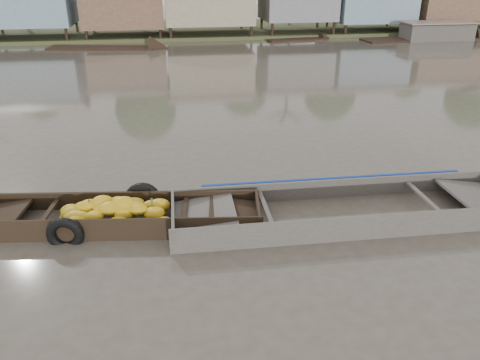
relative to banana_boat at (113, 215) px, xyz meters
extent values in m
plane|color=#494238|center=(2.27, -0.98, -0.20)|extent=(120.00, 120.00, 0.00)
cube|color=#384723|center=(2.27, 32.02, -0.20)|extent=(120.00, 12.00, 0.50)
cube|color=gray|center=(-8.23, 28.52, 2.50)|extent=(6.20, 5.20, 3.20)
cube|color=brown|center=(-1.53, 28.52, 2.00)|extent=(5.80, 4.60, 2.70)
cube|color=gray|center=(4.77, 28.52, 2.45)|extent=(6.50, 5.30, 3.30)
cube|color=slate|center=(11.77, 28.52, 2.40)|extent=(5.40, 4.70, 2.90)
cube|color=gray|center=(17.77, 28.52, 2.30)|extent=(6.00, 5.00, 3.10)
cube|color=brown|center=(24.27, 28.52, 2.25)|extent=(5.70, 4.90, 2.80)
cylinder|color=#473323|center=(-9.73, 33.02, 2.25)|extent=(0.28, 0.28, 4.90)
cube|color=black|center=(0.09, -0.01, -0.28)|extent=(6.24, 1.91, 0.08)
cube|color=black|center=(0.17, 0.66, -0.03)|extent=(6.25, 0.92, 0.58)
cube|color=black|center=(0.01, -0.67, -0.03)|extent=(6.25, 0.92, 0.58)
cube|color=black|center=(3.14, -0.38, -0.03)|extent=(0.23, 1.36, 0.55)
cube|color=black|center=(2.61, -0.31, 0.04)|extent=(1.20, 1.30, 0.21)
cube|color=black|center=(-1.37, 0.17, 0.09)|extent=(0.26, 1.31, 0.05)
cube|color=black|center=(1.55, -0.18, 0.09)|extent=(0.26, 1.31, 0.05)
ellipsoid|color=gold|center=(-0.07, 0.23, 0.16)|extent=(0.48, 0.36, 0.28)
ellipsoid|color=gold|center=(0.26, -0.23, 0.16)|extent=(0.47, 0.35, 0.27)
ellipsoid|color=gold|center=(-0.16, -0.06, 0.21)|extent=(0.50, 0.38, 0.29)
ellipsoid|color=gold|center=(-0.94, 0.06, -0.01)|extent=(0.42, 0.31, 0.24)
ellipsoid|color=gold|center=(0.83, 0.21, 0.05)|extent=(0.47, 0.35, 0.27)
ellipsoid|color=gold|center=(-0.34, -0.25, 0.15)|extent=(0.42, 0.31, 0.24)
ellipsoid|color=gold|center=(-0.61, 0.15, 0.17)|extent=(0.46, 0.35, 0.26)
ellipsoid|color=gold|center=(-0.91, 0.26, 0.06)|extent=(0.49, 0.37, 0.28)
ellipsoid|color=gold|center=(-0.18, 0.35, 0.17)|extent=(0.43, 0.32, 0.25)
ellipsoid|color=gold|center=(0.05, 0.14, 0.20)|extent=(0.51, 0.39, 0.29)
ellipsoid|color=gold|center=(1.00, 0.12, 0.10)|extent=(0.53, 0.40, 0.30)
ellipsoid|color=gold|center=(0.15, -0.39, 0.04)|extent=(0.44, 0.33, 0.25)
ellipsoid|color=gold|center=(-0.19, 0.08, 0.30)|extent=(0.51, 0.39, 0.29)
ellipsoid|color=gold|center=(0.47, 0.37, 0.07)|extent=(0.45, 0.34, 0.26)
ellipsoid|color=gold|center=(-0.74, -0.23, 0.03)|extent=(0.53, 0.40, 0.30)
ellipsoid|color=gold|center=(0.16, -0.13, 0.20)|extent=(0.48, 0.36, 0.28)
ellipsoid|color=gold|center=(0.58, -0.25, 0.23)|extent=(0.42, 0.32, 0.24)
ellipsoid|color=gold|center=(0.42, 0.34, 0.08)|extent=(0.47, 0.35, 0.27)
ellipsoid|color=gold|center=(0.48, -0.12, 0.21)|extent=(0.50, 0.37, 0.28)
ellipsoid|color=gold|center=(-0.92, -0.25, -0.04)|extent=(0.43, 0.32, 0.25)
ellipsoid|color=gold|center=(0.90, -0.26, 0.12)|extent=(0.50, 0.37, 0.28)
ellipsoid|color=gold|center=(-0.47, 0.13, 0.20)|extent=(0.54, 0.41, 0.31)
ellipsoid|color=gold|center=(-0.65, -0.14, 0.08)|extent=(0.48, 0.36, 0.27)
ellipsoid|color=gold|center=(0.26, -0.06, 0.30)|extent=(0.55, 0.41, 0.32)
ellipsoid|color=gold|center=(-0.84, 0.06, 0.08)|extent=(0.54, 0.41, 0.31)
ellipsoid|color=gold|center=(-0.03, -0.16, 0.26)|extent=(0.51, 0.39, 0.29)
ellipsoid|color=gold|center=(0.14, 0.09, 0.28)|extent=(0.41, 0.31, 0.24)
ellipsoid|color=gold|center=(-0.15, 0.17, 0.18)|extent=(0.48, 0.36, 0.27)
ellipsoid|color=gold|center=(-0.68, -0.24, 0.01)|extent=(0.53, 0.39, 0.30)
ellipsoid|color=gold|center=(-0.76, -0.12, 0.07)|extent=(0.54, 0.41, 0.31)
ellipsoid|color=gold|center=(1.10, -0.52, 0.01)|extent=(0.45, 0.34, 0.26)
ellipsoid|color=gold|center=(-0.04, 0.29, 0.12)|extent=(0.44, 0.33, 0.25)
cylinder|color=#3F6626|center=(-0.46, 0.06, 0.29)|extent=(0.04, 0.04, 0.20)
cylinder|color=#3F6626|center=(0.31, -0.03, 0.29)|extent=(0.04, 0.04, 0.20)
cylinder|color=#3F6626|center=(0.86, -0.10, 0.29)|extent=(0.04, 0.04, 0.20)
torus|color=black|center=(0.62, 0.69, -0.01)|extent=(0.87, 0.30, 0.85)
torus|color=black|center=(-0.89, -0.65, -0.01)|extent=(0.79, 0.29, 0.77)
cube|color=#413B37|center=(5.15, -0.48, -0.28)|extent=(7.73, 1.79, 0.08)
cube|color=#413B37|center=(5.17, 0.46, 0.00)|extent=(7.88, 0.30, 0.63)
cube|color=#413B37|center=(5.13, -1.43, 0.00)|extent=(7.88, 0.30, 0.63)
cube|color=#413B37|center=(8.33, -0.54, 0.07)|extent=(1.36, 1.68, 0.25)
cube|color=#413B37|center=(1.30, -0.42, 0.00)|extent=(0.09, 1.92, 0.60)
cube|color=#413B37|center=(1.97, -0.43, 0.07)|extent=(1.36, 1.68, 0.25)
cube|color=#413B37|center=(3.31, -0.45, 0.12)|extent=(0.13, 1.85, 0.05)
cube|color=#413B37|center=(6.99, -0.52, 0.12)|extent=(0.13, 1.85, 0.05)
cube|color=#665E54|center=(5.15, -0.48, -0.23)|extent=(5.89, 1.61, 0.02)
cube|color=navy|center=(5.17, 0.52, 0.24)|extent=(6.37, 0.20, 0.16)
cube|color=black|center=(10.95, 25.35, -0.25)|extent=(4.45, 1.75, 0.35)
cube|color=black|center=(-2.85, 23.78, -0.25)|extent=(7.17, 2.60, 0.35)
cube|color=black|center=(20.24, 24.27, -0.25)|extent=(9.22, 2.79, 0.35)
cube|color=black|center=(21.27, 24.02, 0.35)|extent=(5.00, 2.00, 1.20)
camera|label=1|loc=(1.37, -9.22, 4.98)|focal=35.00mm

